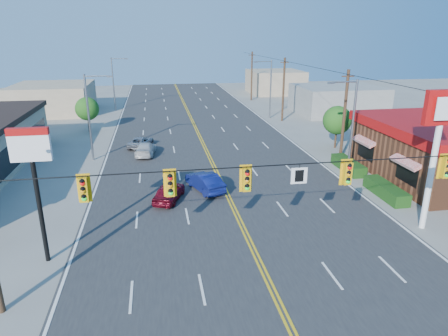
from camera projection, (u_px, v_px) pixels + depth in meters
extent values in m
plane|color=gray|center=(269.00, 283.00, 19.29)|extent=(160.00, 160.00, 0.00)
cube|color=#2D2D30|center=(211.00, 160.00, 37.93)|extent=(20.00, 120.00, 0.06)
cylinder|color=black|center=(274.00, 165.00, 17.36)|extent=(24.00, 0.05, 0.05)
cube|color=white|center=(299.00, 176.00, 17.73)|extent=(0.75, 0.04, 0.75)
cube|color=#D89E0C|center=(84.00, 189.00, 16.24)|extent=(0.55, 0.34, 1.25)
cube|color=#D89E0C|center=(170.00, 184.00, 16.81)|extent=(0.55, 0.34, 1.25)
cube|color=#D89E0C|center=(246.00, 179.00, 17.35)|extent=(0.55, 0.34, 1.25)
cube|color=#D89E0C|center=(347.00, 173.00, 18.11)|extent=(0.55, 0.34, 1.25)
cube|color=#D89E0C|center=(446.00, 167.00, 18.93)|extent=(0.55, 0.34, 1.25)
cube|color=#194214|center=(365.00, 177.00, 32.21)|extent=(1.20, 9.00, 0.90)
cylinder|color=white|center=(431.00, 174.00, 23.69)|extent=(0.36, 0.36, 7.00)
cube|color=#A50C0C|center=(443.00, 107.00, 22.40)|extent=(2.20, 0.36, 2.00)
cylinder|color=black|center=(40.00, 209.00, 20.26)|extent=(0.24, 0.24, 6.00)
cube|color=white|center=(30.00, 148.00, 19.23)|extent=(1.90, 0.30, 1.30)
cylinder|color=gray|center=(352.00, 128.00, 32.85)|extent=(0.20, 0.20, 8.00)
cylinder|color=gray|center=(344.00, 82.00, 31.45)|extent=(2.20, 0.12, 0.12)
cube|color=gray|center=(331.00, 83.00, 31.29)|extent=(0.50, 0.25, 0.15)
cylinder|color=gray|center=(271.00, 90.00, 55.24)|extent=(0.20, 0.20, 8.00)
cylinder|color=gray|center=(264.00, 61.00, 53.84)|extent=(2.20, 0.12, 0.12)
cube|color=gray|center=(256.00, 62.00, 53.67)|extent=(0.50, 0.25, 0.15)
cylinder|color=gray|center=(89.00, 118.00, 36.73)|extent=(0.20, 0.20, 8.00)
cylinder|color=gray|center=(97.00, 76.00, 35.69)|extent=(2.20, 0.12, 0.12)
cube|color=gray|center=(110.00, 76.00, 35.88)|extent=(0.50, 0.25, 0.15)
cylinder|color=gray|center=(113.00, 84.00, 60.98)|extent=(0.20, 0.20, 8.00)
cylinder|color=gray|center=(119.00, 59.00, 59.94)|extent=(2.20, 0.12, 0.12)
cube|color=gray|center=(126.00, 59.00, 60.13)|extent=(0.50, 0.25, 0.15)
cylinder|color=#47301E|center=(344.00, 116.00, 36.71)|extent=(0.28, 0.28, 8.40)
cylinder|color=#47301E|center=(283.00, 90.00, 53.50)|extent=(0.28, 0.28, 8.40)
cylinder|color=#47301E|center=(252.00, 76.00, 70.29)|extent=(0.28, 0.28, 8.40)
cylinder|color=#47301E|center=(336.00, 138.00, 41.67)|extent=(0.20, 0.20, 2.10)
sphere|color=#235B19|center=(337.00, 120.00, 41.06)|extent=(2.94, 2.94, 2.94)
cylinder|color=#47301E|center=(89.00, 123.00, 48.56)|extent=(0.20, 0.20, 2.00)
sphere|color=#235B19|center=(87.00, 109.00, 47.98)|extent=(2.80, 2.80, 2.80)
cube|color=gray|center=(337.00, 100.00, 59.54)|extent=(12.00, 10.00, 4.00)
cube|color=tan|center=(53.00, 98.00, 60.13)|extent=(11.00, 12.00, 4.20)
cube|color=tan|center=(275.00, 82.00, 79.51)|extent=(10.00, 10.00, 4.40)
imported|color=maroon|center=(169.00, 193.00, 28.50)|extent=(2.73, 4.09, 1.29)
imported|color=navy|center=(205.00, 182.00, 30.35)|extent=(2.80, 4.47, 1.39)
imported|color=#BDBDBD|center=(146.00, 149.00, 39.16)|extent=(2.22, 4.43, 1.23)
imported|color=#99989D|center=(141.00, 142.00, 41.89)|extent=(3.00, 4.31, 1.09)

